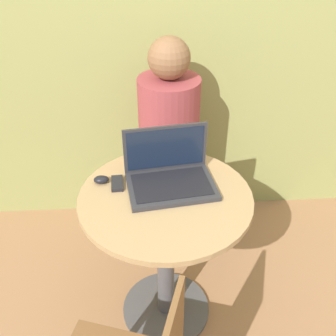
# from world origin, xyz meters

# --- Properties ---
(ground_plane) EXTENTS (12.00, 12.00, 0.00)m
(ground_plane) POSITION_xyz_m (0.00, 0.00, 0.00)
(ground_plane) COLOR #9E704C
(back_wall) EXTENTS (7.00, 0.05, 2.60)m
(back_wall) POSITION_xyz_m (0.00, 0.84, 1.30)
(back_wall) COLOR #939956
(back_wall) RESTS_ON ground_plane
(round_table) EXTENTS (0.71, 0.71, 0.75)m
(round_table) POSITION_xyz_m (0.00, 0.00, 0.52)
(round_table) COLOR #4C4C51
(round_table) RESTS_ON ground_plane
(laptop) EXTENTS (0.39, 0.30, 0.23)m
(laptop) POSITION_xyz_m (0.02, 0.08, 0.79)
(laptop) COLOR #2D2D33
(laptop) RESTS_ON round_table
(cell_phone) EXTENTS (0.05, 0.10, 0.02)m
(cell_phone) POSITION_xyz_m (-0.20, 0.08, 0.76)
(cell_phone) COLOR black
(cell_phone) RESTS_ON round_table
(computer_mouse) EXTENTS (0.06, 0.04, 0.03)m
(computer_mouse) POSITION_xyz_m (-0.26, 0.10, 0.76)
(computer_mouse) COLOR black
(computer_mouse) RESTS_ON round_table
(person_seated) EXTENTS (0.34, 0.50, 1.22)m
(person_seated) POSITION_xyz_m (0.06, 0.61, 0.52)
(person_seated) COLOR brown
(person_seated) RESTS_ON ground_plane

